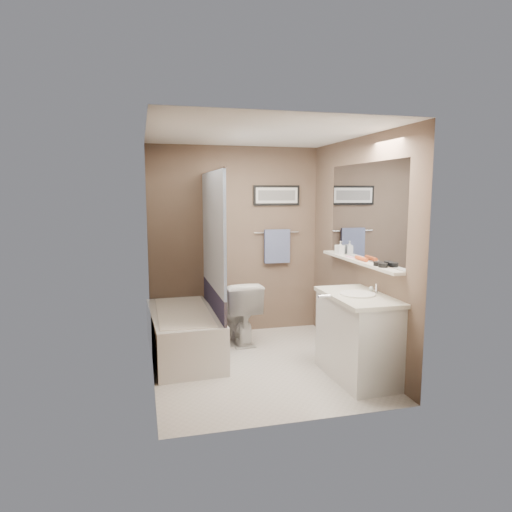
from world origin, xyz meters
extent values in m
plane|color=beige|center=(0.00, 0.00, 0.00)|extent=(2.50, 2.50, 0.00)
cube|color=white|center=(0.00, 0.00, 2.38)|extent=(2.20, 2.50, 0.04)
cube|color=brown|center=(0.00, 1.23, 1.20)|extent=(2.20, 0.04, 2.40)
cube|color=brown|center=(0.00, -1.23, 1.20)|extent=(2.20, 0.04, 2.40)
cube|color=brown|center=(-1.08, 0.00, 1.20)|extent=(0.04, 2.50, 2.40)
cube|color=brown|center=(1.08, 0.00, 1.20)|extent=(0.04, 2.50, 2.40)
cube|color=tan|center=(-1.09, 0.50, 1.00)|extent=(0.02, 1.55, 2.00)
cylinder|color=silver|center=(-0.40, 0.50, 2.05)|extent=(0.02, 1.55, 0.02)
cube|color=white|center=(-0.40, 0.50, 1.40)|extent=(0.03, 1.45, 1.28)
cube|color=#2C294C|center=(-0.40, 0.50, 0.58)|extent=(0.03, 1.45, 0.36)
cube|color=silver|center=(1.09, -0.15, 1.62)|extent=(0.02, 1.60, 1.00)
cube|color=silver|center=(1.04, -0.15, 1.10)|extent=(0.12, 1.60, 0.03)
cylinder|color=silver|center=(0.55, 1.22, 1.30)|extent=(0.60, 0.02, 0.02)
cube|color=#8291BD|center=(0.55, 1.20, 1.12)|extent=(0.34, 0.05, 0.44)
cube|color=black|center=(0.55, 1.23, 1.78)|extent=(0.62, 0.02, 0.26)
cube|color=white|center=(0.55, 1.22, 1.78)|extent=(0.56, 0.00, 0.20)
cube|color=#595959|center=(0.55, 1.22, 1.78)|extent=(0.50, 0.00, 0.13)
cube|color=silver|center=(0.55, -1.24, 1.00)|extent=(0.80, 0.02, 2.00)
cylinder|color=silver|center=(0.22, -1.19, 1.00)|extent=(0.10, 0.02, 0.02)
cube|color=silver|center=(-0.75, 0.50, 0.25)|extent=(0.77, 1.53, 0.50)
cube|color=white|center=(-0.75, 0.50, 0.50)|extent=(0.56, 1.36, 0.02)
imported|color=silver|center=(-0.04, 0.82, 0.38)|extent=(0.46, 0.77, 0.76)
cube|color=silver|center=(0.85, -0.56, 0.40)|extent=(0.53, 0.92, 0.80)
cube|color=beige|center=(0.84, -0.56, 0.82)|extent=(0.54, 0.96, 0.04)
cylinder|color=white|center=(0.83, -0.56, 0.85)|extent=(0.34, 0.34, 0.01)
cylinder|color=silver|center=(1.03, -0.56, 0.89)|extent=(0.02, 0.02, 0.10)
sphere|color=silver|center=(1.03, -0.46, 0.87)|extent=(0.05, 0.05, 0.05)
cylinder|color=black|center=(1.04, -0.66, 1.14)|extent=(0.09, 0.09, 0.04)
cylinder|color=black|center=(1.04, -0.56, 1.14)|extent=(0.09, 0.09, 0.04)
cylinder|color=#C1461B|center=(1.04, -0.22, 1.14)|extent=(0.05, 0.22, 0.04)
cube|color=pink|center=(1.04, 0.04, 1.12)|extent=(0.04, 0.16, 0.01)
cylinder|color=silver|center=(1.04, 0.36, 1.17)|extent=(0.08, 0.08, 0.10)
imported|color=#999999|center=(1.04, 0.29, 1.19)|extent=(0.08, 0.08, 0.15)
camera|label=1|loc=(-1.18, -4.48, 1.82)|focal=32.00mm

